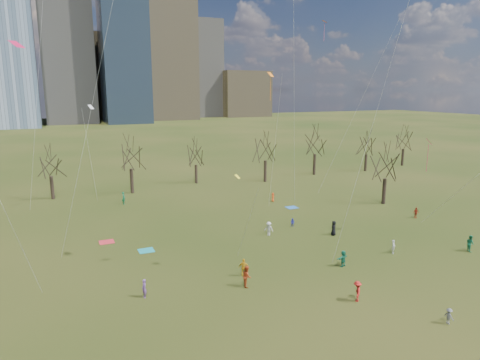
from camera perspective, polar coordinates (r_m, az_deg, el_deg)
name	(u,v)px	position (r m, az deg, el deg)	size (l,w,h in m)	color
ground	(296,284)	(38.68, 7.41, -13.64)	(500.00, 500.00, 0.00)	black
downtown_skyline	(78,45)	(241.88, -20.84, 16.51)	(212.50, 78.00, 118.00)	slate
bare_tree_row	(177,156)	(70.15, -8.43, 3.19)	(113.04, 29.80, 9.50)	black
blanket_teal	(146,250)	(46.77, -12.40, -9.16)	(1.60, 1.50, 0.03)	teal
blanket_navy	(292,207)	(62.14, 6.92, -3.66)	(1.60, 1.50, 0.03)	#255EB0
blanket_crimson	(107,242)	(50.38, -17.35, -7.89)	(1.60, 1.50, 0.03)	red
person_1	(393,247)	(47.49, 19.78, -8.36)	(0.53, 0.35, 1.45)	silver
person_2	(247,276)	(37.66, 0.92, -12.71)	(0.90, 0.70, 1.86)	#B03E19
person_3	(449,316)	(35.80, 26.09, -15.98)	(0.77, 0.44, 1.20)	slate
person_4	(244,268)	(39.58, 0.52, -11.59)	(0.97, 0.41, 1.66)	gold
person_5	(343,258)	(42.78, 13.59, -10.13)	(1.49, 0.47, 1.60)	#197455
person_6	(334,228)	(51.23, 12.39, -6.28)	(0.84, 0.55, 1.73)	black
person_7	(144,288)	(36.75, -12.66, -13.92)	(0.57, 0.38, 1.57)	#7E50A1
person_8	(293,223)	(53.47, 7.03, -5.66)	(0.53, 0.41, 1.10)	#262CA5
person_9	(269,229)	(50.10, 3.86, -6.49)	(1.06, 0.61, 1.64)	silver
person_10	(416,213)	(61.18, 22.40, -4.05)	(0.85, 0.35, 1.45)	#9E2616
person_12	(273,197)	(65.06, 4.41, -2.29)	(0.66, 0.43, 1.35)	#FE591C
person_13	(124,198)	(65.60, -15.26, -2.34)	(0.68, 0.44, 1.86)	#1B7B48
person_14	(470,243)	(51.29, 28.35, -7.44)	(0.85, 0.67, 1.76)	#19724C
person_15	(357,291)	(36.54, 15.37, -14.11)	(1.10, 0.63, 1.70)	#B21E19
kites_airborne	(255,109)	(48.50, 1.99, 9.50)	(47.82, 37.86, 35.65)	yellow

